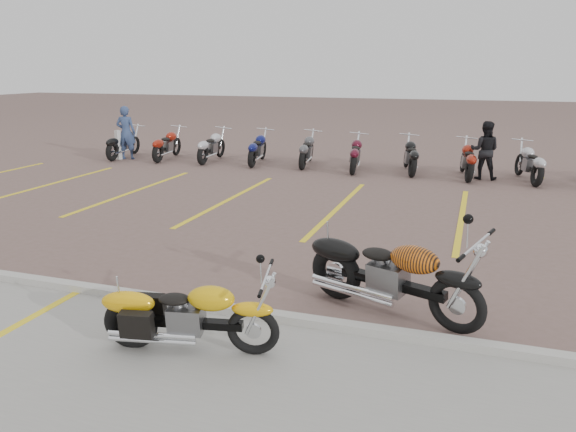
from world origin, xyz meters
name	(u,v)px	position (x,y,z in m)	size (l,w,h in m)	color
ground	(279,264)	(0.00, 0.00, 0.00)	(100.00, 100.00, 0.00)	#705550
concrete_apron	(109,426)	(0.00, -4.50, 0.01)	(60.00, 5.00, 0.01)	#9E9B93
curb	(227,310)	(0.00, -2.00, 0.06)	(60.00, 0.18, 0.12)	#ADAAA3
parking_stripes	(338,208)	(0.00, 4.00, 0.00)	(38.00, 5.50, 0.01)	yellow
yellow_cruiser	(187,317)	(0.00, -3.03, 0.41)	(2.00, 0.52, 0.83)	black
flame_cruiser	(389,277)	(1.97, -1.31, 0.51)	(2.37, 1.02, 1.02)	black
person_a	(126,133)	(-8.64, 8.47, 0.91)	(0.67, 0.44, 1.83)	navy
person_b	(485,150)	(3.09, 8.66, 0.82)	(0.80, 0.62, 1.64)	black
bollard	(118,145)	(-8.88, 8.32, 0.50)	(0.15, 0.15, 1.00)	silver
bg_bike_row	(437,157)	(1.78, 8.85, 0.55)	(22.37, 2.07, 1.10)	black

